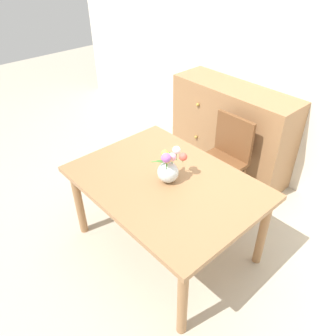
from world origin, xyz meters
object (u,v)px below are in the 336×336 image
Objects in this scene: dining_table at (166,189)px; chair_far at (225,155)px; dresser at (231,130)px; flower_vase at (169,168)px.

chair_far reaches higher than dining_table.
dining_table is at bearing -73.29° from dresser.
chair_far is 0.92m from flower_vase.
chair_far is (-0.10, 0.87, -0.12)m from dining_table.
chair_far is at bearing 96.87° from dining_table.
dining_table is 1.40m from dresser.
flower_vase reaches higher than chair_far.
dining_table is 1.04× the size of dresser.
dining_table is 5.20× the size of flower_vase.
dining_table is at bearing 96.87° from chair_far.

